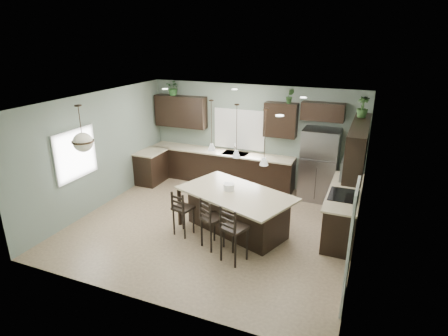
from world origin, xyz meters
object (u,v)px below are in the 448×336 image
at_px(serving_dish, 229,187).
at_px(plant_back_left, 173,88).
at_px(bar_stool_left, 183,213).
at_px(bar_stool_center, 213,223).
at_px(refrigerator, 319,165).
at_px(kitchen_island, 236,212).
at_px(bar_stool_right, 234,234).

bearing_deg(serving_dish, plant_back_left, 136.81).
distance_m(bar_stool_left, bar_stool_center, 0.82).
bearing_deg(bar_stool_center, plant_back_left, 157.61).
bearing_deg(refrigerator, kitchen_island, -118.66).
height_order(bar_stool_left, bar_stool_center, bar_stool_center).
bearing_deg(bar_stool_left, serving_dish, 48.74).
distance_m(serving_dish, bar_stool_left, 1.11).
bearing_deg(refrigerator, plant_back_left, 177.66).
relative_size(kitchen_island, bar_stool_left, 2.36).
relative_size(serving_dish, bar_stool_center, 0.22).
relative_size(refrigerator, bar_stool_right, 1.61).
bearing_deg(refrigerator, bar_stool_right, -105.57).
distance_m(kitchen_island, bar_stool_left, 1.12).
distance_m(refrigerator, bar_stool_center, 3.58).
xyz_separation_m(kitchen_island, bar_stool_right, (0.37, -1.04, 0.11)).
xyz_separation_m(serving_dish, bar_stool_right, (0.55, -1.11, -0.42)).
xyz_separation_m(kitchen_island, bar_stool_left, (-0.98, -0.52, 0.04)).
bearing_deg(plant_back_left, refrigerator, -2.34).
bearing_deg(bar_stool_center, bar_stool_right, 2.13).
relative_size(refrigerator, serving_dish, 7.71).
relative_size(serving_dish, plant_back_left, 0.55).
relative_size(refrigerator, bar_stool_left, 1.83).
bearing_deg(bar_stool_right, serving_dish, 135.23).
bearing_deg(serving_dish, bar_stool_right, -63.53).
distance_m(kitchen_island, bar_stool_center, 0.78).
xyz_separation_m(refrigerator, serving_dish, (-1.53, -2.38, 0.07)).
xyz_separation_m(refrigerator, bar_stool_left, (-2.32, -2.97, -0.42)).
bearing_deg(plant_back_left, kitchen_island, -42.06).
xyz_separation_m(refrigerator, bar_stool_center, (-1.54, -3.20, -0.39)).
bearing_deg(bar_stool_right, bar_stool_center, 171.97).
height_order(refrigerator, bar_stool_center, refrigerator).
relative_size(bar_stool_center, plant_back_left, 2.45).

